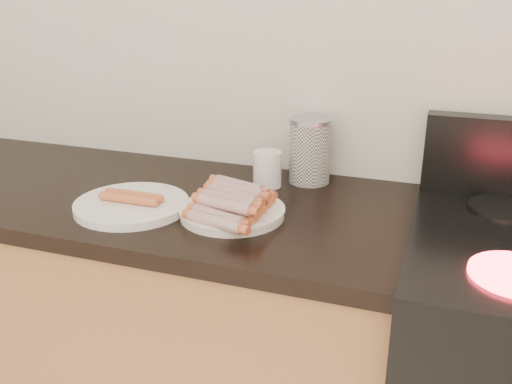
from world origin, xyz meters
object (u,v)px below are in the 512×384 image
(main_plate, at_px, (232,213))
(side_plate, at_px, (132,205))
(canister, at_px, (310,150))
(mug, at_px, (267,169))

(main_plate, height_order, side_plate, side_plate)
(canister, relative_size, mug, 1.87)
(canister, bearing_deg, main_plate, -110.21)
(main_plate, xyz_separation_m, canister, (0.11, 0.30, 0.08))
(canister, bearing_deg, side_plate, -136.75)
(side_plate, distance_m, mug, 0.38)
(mug, bearing_deg, main_plate, -93.09)
(main_plate, relative_size, canister, 1.38)
(side_plate, bearing_deg, main_plate, 8.83)
(side_plate, relative_size, canister, 1.55)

